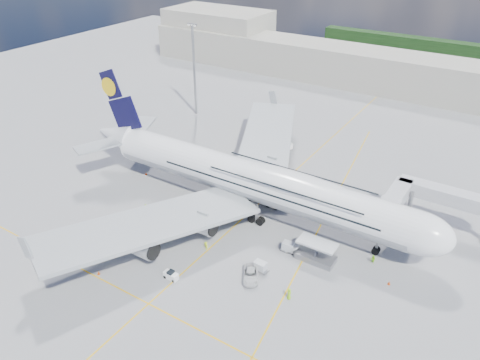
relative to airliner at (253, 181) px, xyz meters
The scene contains 31 objects.
ground 12.13m from the airliner, 91.49° to the right, with size 300.00×300.00×0.00m, color gray.
taxi_line_main 12.13m from the airliner, 91.49° to the right, with size 0.25×220.00×0.01m, color #E2A90B.
taxi_line_cross 30.78m from the airliner, 90.50° to the right, with size 120.00×0.25×0.01m, color #E2A90B.
taxi_line_diag 15.36m from the airliner, ahead, with size 0.25×100.00×0.01m, color #E2A90B.
airliner is the anchor object (origin of this frame).
jet_bridge 31.50m from the airliner, 20.31° to the left, with size 18.80×12.10×8.50m.
cargo_loader 18.87m from the airliner, 23.23° to the right, with size 8.53×3.20×3.67m.
light_mast 53.72m from the airliner, 139.00° to the left, with size 3.00×0.70×25.50m.
terminal 85.00m from the airliner, 90.18° to the left, with size 180.00×16.00×12.00m, color #B2AD9E.
hangar 114.20m from the airliner, 127.98° to the left, with size 40.00×22.00×18.00m, color #B2AD9E.
dolly_row_a 15.82m from the airliner, 143.64° to the right, with size 2.86×2.13×1.62m.
dolly_row_b 27.78m from the airliner, 127.57° to the right, with size 3.85×3.06×2.16m.
dolly_row_c 24.08m from the airliner, 114.85° to the right, with size 3.37×2.29×0.45m.
dolly_back 25.55m from the airliner, 136.35° to the right, with size 2.89×2.20×1.63m.
dolly_nose_far 18.65m from the airliner, 55.03° to the right, with size 2.81×1.59×1.74m.
dolly_nose_near 15.09m from the airliner, 32.51° to the right, with size 2.92×1.71×1.78m.
baggage_tug 24.66m from the airliner, 92.30° to the right, with size 2.49×1.20×1.54m.
catering_truck_inner 12.27m from the airliner, 109.15° to the left, with size 6.54×3.27×3.74m.
catering_truck_outer 28.31m from the airliner, 107.40° to the left, with size 6.47×4.54×3.56m.
service_van 20.53m from the airliner, 60.00° to the right, with size 2.39×5.19×1.44m, color silver.
crew_nose 26.59m from the airliner, 12.85° to the left, with size 0.68×0.45×1.88m, color #94DD17.
crew_loader 26.02m from the airliner, ahead, with size 0.78×0.61×1.60m, color #A6FF1A.
crew_wing 21.72m from the airliner, 145.63° to the right, with size 1.16×0.48×1.98m, color #A5E317.
crew_van 25.30m from the airliner, 46.05° to the right, with size 0.95×0.62×1.94m, color #90DA16.
crew_tug 15.98m from the airliner, 92.51° to the right, with size 1.01×0.58×1.57m, color #D0E418.
cone_nose 30.45m from the airliner, 12.45° to the right, with size 0.49×0.49×0.62m.
cone_wing_left_inner 12.13m from the airliner, 133.51° to the left, with size 0.48×0.48×0.61m.
cone_wing_left_outer 32.21m from the airliner, 105.00° to the left, with size 0.46×0.46×0.59m.
cone_wing_right_inner 17.16m from the airliner, 156.51° to the right, with size 0.49×0.49×0.63m.
cone_wing_right_outer 32.25m from the airliner, 111.57° to the right, with size 0.47×0.47×0.60m.
cone_tail 28.45m from the airliner, behind, with size 0.45×0.45×0.58m.
Camera 1 is at (39.28, -56.19, 51.34)m, focal length 35.00 mm.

